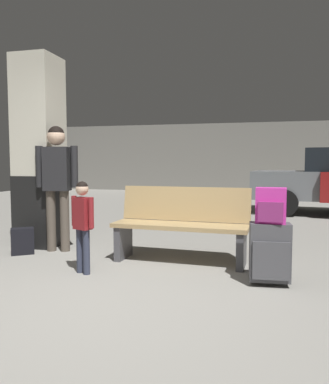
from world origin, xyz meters
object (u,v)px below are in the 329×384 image
(adult, at_px, (57,175))
(structural_pillar, at_px, (40,153))
(backpack_bright, at_px, (271,206))
(backpack_dark_floor, at_px, (22,241))
(child, at_px, (83,217))
(suitcase, at_px, (270,252))
(bench, at_px, (181,225))

(adult, bearing_deg, structural_pillar, 146.99)
(backpack_bright, xyz_separation_m, adult, (-2.71, 0.81, 0.26))
(backpack_bright, height_order, backpack_dark_floor, backpack_bright)
(child, bearing_deg, backpack_dark_floor, 152.29)
(suitcase, bearing_deg, backpack_bright, -152.92)
(adult, bearing_deg, backpack_dark_floor, -143.60)
(suitcase, bearing_deg, adult, 163.42)
(structural_pillar, relative_size, backpack_bright, 7.81)
(suitcase, relative_size, backpack_bright, 1.78)
(suitcase, bearing_deg, child, -178.03)
(backpack_dark_floor, bearing_deg, structural_pillar, 96.24)
(suitcase, height_order, adult, adult)
(adult, xyz_separation_m, backpack_dark_floor, (-0.36, -0.27, -0.86))
(structural_pillar, distance_m, bench, 2.34)
(backpack_bright, distance_m, child, 1.93)
(bench, xyz_separation_m, adult, (-1.71, 0.13, 0.58))
(bench, distance_m, backpack_dark_floor, 2.09)
(bench, relative_size, adult, 0.98)
(bench, height_order, backpack_bright, backpack_bright)
(adult, height_order, backpack_dark_floor, adult)
(structural_pillar, distance_m, suitcase, 3.46)
(structural_pillar, height_order, child, structural_pillar)
(bench, bearing_deg, backpack_bright, -34.11)
(suitcase, height_order, backpack_bright, backpack_bright)
(backpack_bright, height_order, child, child)
(child, bearing_deg, suitcase, 1.97)
(structural_pillar, bearing_deg, backpack_dark_floor, -83.76)
(child, xyz_separation_m, adult, (-0.79, 0.87, 0.42))
(structural_pillar, distance_m, backpack_bright, 3.36)
(structural_pillar, height_order, adult, structural_pillar)
(bench, xyz_separation_m, backpack_bright, (1.00, -0.68, 0.33))
(bench, xyz_separation_m, backpack_dark_floor, (-2.07, -0.14, -0.28))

